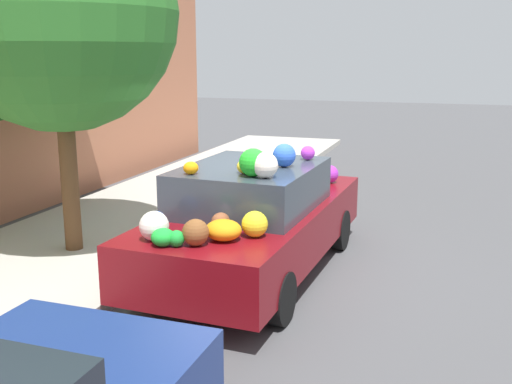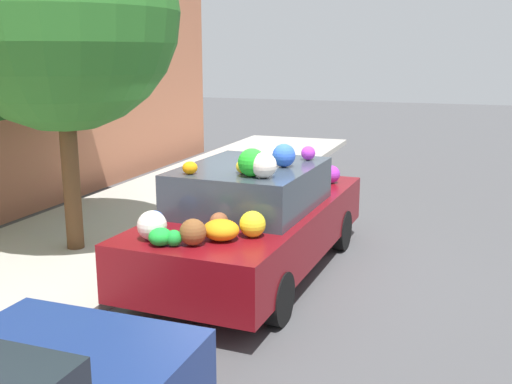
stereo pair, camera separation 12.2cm
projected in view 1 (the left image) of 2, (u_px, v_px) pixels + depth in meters
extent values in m
plane|color=#4C4C4F|center=(251.00, 272.00, 8.05)|extent=(60.00, 60.00, 0.00)
cube|color=#B2ADA3|center=(80.00, 246.00, 8.88)|extent=(24.00, 3.20, 0.15)
cube|color=#195919|center=(18.00, 97.00, 9.77)|extent=(4.25, 0.90, 0.55)
cylinder|color=brown|center=(69.00, 175.00, 8.32)|extent=(0.24, 0.24, 2.15)
sphere|color=#2D7228|center=(57.00, 11.00, 7.82)|extent=(3.18, 3.18, 3.18)
cylinder|color=gold|center=(199.00, 198.00, 10.38)|extent=(0.20, 0.20, 0.55)
sphere|color=gold|center=(198.00, 179.00, 10.30)|extent=(0.18, 0.18, 0.18)
cube|color=maroon|center=(256.00, 228.00, 7.89)|extent=(4.51, 1.96, 0.65)
cube|color=#333D47|center=(251.00, 187.00, 7.60)|extent=(2.06, 1.65, 0.54)
cylinder|color=black|center=(239.00, 219.00, 9.50)|extent=(0.60, 0.20, 0.59)
cylinder|color=black|center=(340.00, 230.00, 8.93)|extent=(0.60, 0.20, 0.59)
cylinder|color=black|center=(149.00, 278.00, 7.00)|extent=(0.60, 0.20, 0.59)
cylinder|color=black|center=(281.00, 298.00, 6.43)|extent=(0.60, 0.20, 0.59)
sphere|color=white|center=(295.00, 176.00, 8.85)|extent=(0.43, 0.43, 0.32)
sphere|color=green|center=(253.00, 163.00, 6.83)|extent=(0.46, 0.46, 0.33)
ellipsoid|color=orange|center=(223.00, 230.00, 6.28)|extent=(0.49, 0.51, 0.22)
ellipsoid|color=blue|center=(312.00, 177.00, 9.26)|extent=(0.20, 0.20, 0.12)
ellipsoid|color=green|center=(249.00, 165.00, 7.13)|extent=(0.26, 0.28, 0.17)
ellipsoid|color=pink|center=(196.00, 228.00, 6.42)|extent=(0.23, 0.22, 0.18)
sphere|color=purple|center=(308.00, 153.00, 7.92)|extent=(0.22, 0.22, 0.19)
ellipsoid|color=green|center=(163.00, 237.00, 6.09)|extent=(0.33, 0.33, 0.19)
sphere|color=brown|center=(196.00, 232.00, 6.10)|extent=(0.30, 0.30, 0.28)
sphere|color=green|center=(177.00, 239.00, 6.08)|extent=(0.21, 0.21, 0.17)
sphere|color=yellow|center=(244.00, 167.00, 7.03)|extent=(0.20, 0.20, 0.16)
ellipsoid|color=brown|center=(221.00, 221.00, 6.65)|extent=(0.28, 0.27, 0.20)
sphere|color=purple|center=(329.00, 174.00, 9.08)|extent=(0.38, 0.38, 0.27)
sphere|color=blue|center=(284.00, 155.00, 7.43)|extent=(0.40, 0.40, 0.29)
sphere|color=green|center=(281.00, 177.00, 8.76)|extent=(0.44, 0.44, 0.32)
ellipsoid|color=white|center=(272.00, 153.00, 7.97)|extent=(0.33, 0.33, 0.17)
sphere|color=blue|center=(156.00, 222.00, 6.58)|extent=(0.29, 0.29, 0.23)
ellipsoid|color=#97632C|center=(244.00, 175.00, 9.10)|extent=(0.30, 0.35, 0.25)
sphere|color=white|center=(154.00, 226.00, 6.27)|extent=(0.43, 0.43, 0.32)
sphere|color=white|center=(265.00, 165.00, 6.76)|extent=(0.35, 0.35, 0.29)
ellipsoid|color=orange|center=(191.00, 168.00, 6.98)|extent=(0.23, 0.23, 0.15)
ellipsoid|color=pink|center=(279.00, 181.00, 8.72)|extent=(0.38, 0.33, 0.23)
sphere|color=yellow|center=(255.00, 224.00, 6.39)|extent=(0.39, 0.39, 0.28)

